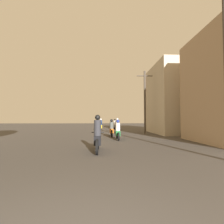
{
  "coord_description": "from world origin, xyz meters",
  "views": [
    {
      "loc": [
        0.33,
        -1.52,
        1.46
      ],
      "look_at": [
        1.24,
        16.46,
        2.2
      ],
      "focal_mm": 28.0,
      "sensor_mm": 36.0,
      "label": 1
    }
  ],
  "objects_px": {
    "motorcycle_green": "(118,132)",
    "motorcycle_white": "(115,125)",
    "motorcycle_black": "(98,137)",
    "building_right_far": "(180,100)",
    "motorcycle_silver": "(117,127)",
    "motorcycle_orange": "(112,130)",
    "motorcycle_yellow": "(101,126)",
    "utility_pole_far": "(145,101)"
  },
  "relations": [
    {
      "from": "motorcycle_orange",
      "to": "building_right_far",
      "type": "height_order",
      "value": "building_right_far"
    },
    {
      "from": "motorcycle_green",
      "to": "building_right_far",
      "type": "relative_size",
      "value": 0.27
    },
    {
      "from": "utility_pole_far",
      "to": "motorcycle_white",
      "type": "bearing_deg",
      "value": 107.0
    },
    {
      "from": "motorcycle_silver",
      "to": "motorcycle_yellow",
      "type": "bearing_deg",
      "value": 115.91
    },
    {
      "from": "utility_pole_far",
      "to": "motorcycle_yellow",
      "type": "bearing_deg",
      "value": 131.39
    },
    {
      "from": "motorcycle_black",
      "to": "utility_pole_far",
      "type": "relative_size",
      "value": 0.33
    },
    {
      "from": "motorcycle_black",
      "to": "building_right_far",
      "type": "distance_m",
      "value": 13.26
    },
    {
      "from": "motorcycle_black",
      "to": "utility_pole_far",
      "type": "bearing_deg",
      "value": 56.74
    },
    {
      "from": "motorcycle_black",
      "to": "motorcycle_orange",
      "type": "height_order",
      "value": "motorcycle_black"
    },
    {
      "from": "motorcycle_green",
      "to": "motorcycle_white",
      "type": "relative_size",
      "value": 1.01
    },
    {
      "from": "motorcycle_yellow",
      "to": "building_right_far",
      "type": "xyz_separation_m",
      "value": [
        8.37,
        -4.57,
        2.89
      ]
    },
    {
      "from": "motorcycle_orange",
      "to": "building_right_far",
      "type": "bearing_deg",
      "value": 21.52
    },
    {
      "from": "motorcycle_green",
      "to": "motorcycle_orange",
      "type": "xyz_separation_m",
      "value": [
        -0.34,
        2.25,
        0.01
      ]
    },
    {
      "from": "motorcycle_white",
      "to": "utility_pole_far",
      "type": "relative_size",
      "value": 0.29
    },
    {
      "from": "motorcycle_black",
      "to": "motorcycle_green",
      "type": "height_order",
      "value": "motorcycle_black"
    },
    {
      "from": "motorcycle_silver",
      "to": "motorcycle_yellow",
      "type": "xyz_separation_m",
      "value": [
        -1.83,
        3.65,
        -0.01
      ]
    },
    {
      "from": "utility_pole_far",
      "to": "motorcycle_black",
      "type": "bearing_deg",
      "value": -115.31
    },
    {
      "from": "motorcycle_white",
      "to": "building_right_far",
      "type": "bearing_deg",
      "value": -59.95
    },
    {
      "from": "motorcycle_yellow",
      "to": "utility_pole_far",
      "type": "bearing_deg",
      "value": -47.06
    },
    {
      "from": "motorcycle_green",
      "to": "motorcycle_white",
      "type": "xyz_separation_m",
      "value": [
        0.64,
        13.02,
        0.03
      ]
    },
    {
      "from": "motorcycle_black",
      "to": "motorcycle_white",
      "type": "height_order",
      "value": "motorcycle_black"
    },
    {
      "from": "motorcycle_black",
      "to": "building_right_far",
      "type": "bearing_deg",
      "value": 42.05
    },
    {
      "from": "motorcycle_silver",
      "to": "building_right_far",
      "type": "height_order",
      "value": "building_right_far"
    },
    {
      "from": "motorcycle_orange",
      "to": "utility_pole_far",
      "type": "distance_m",
      "value": 5.13
    },
    {
      "from": "building_right_far",
      "to": "motorcycle_silver",
      "type": "bearing_deg",
      "value": 171.97
    },
    {
      "from": "building_right_far",
      "to": "utility_pole_far",
      "type": "bearing_deg",
      "value": -172.32
    },
    {
      "from": "motorcycle_silver",
      "to": "motorcycle_white",
      "type": "distance_m",
      "value": 6.76
    },
    {
      "from": "motorcycle_orange",
      "to": "motorcycle_silver",
      "type": "relative_size",
      "value": 0.89
    },
    {
      "from": "motorcycle_silver",
      "to": "building_right_far",
      "type": "bearing_deg",
      "value": -8.74
    },
    {
      "from": "motorcycle_yellow",
      "to": "building_right_far",
      "type": "bearing_deg",
      "value": -27.11
    },
    {
      "from": "motorcycle_white",
      "to": "building_right_far",
      "type": "distance_m",
      "value": 10.4
    },
    {
      "from": "motorcycle_white",
      "to": "utility_pole_far",
      "type": "distance_m",
      "value": 9.0
    },
    {
      "from": "motorcycle_green",
      "to": "motorcycle_yellow",
      "type": "bearing_deg",
      "value": 106.22
    },
    {
      "from": "motorcycle_yellow",
      "to": "motorcycle_white",
      "type": "xyz_separation_m",
      "value": [
        1.99,
        3.1,
        -0.01
      ]
    },
    {
      "from": "motorcycle_orange",
      "to": "motorcycle_green",
      "type": "bearing_deg",
      "value": -82.66
    },
    {
      "from": "motorcycle_silver",
      "to": "building_right_far",
      "type": "relative_size",
      "value": 0.3
    },
    {
      "from": "motorcycle_silver",
      "to": "utility_pole_far",
      "type": "relative_size",
      "value": 0.33
    },
    {
      "from": "motorcycle_green",
      "to": "motorcycle_white",
      "type": "bearing_deg",
      "value": 95.67
    },
    {
      "from": "motorcycle_black",
      "to": "motorcycle_yellow",
      "type": "bearing_deg",
      "value": 82.24
    },
    {
      "from": "motorcycle_green",
      "to": "motorcycle_black",
      "type": "bearing_deg",
      "value": -97.31
    },
    {
      "from": "motorcycle_green",
      "to": "motorcycle_silver",
      "type": "bearing_deg",
      "value": 94.06
    },
    {
      "from": "motorcycle_black",
      "to": "motorcycle_white",
      "type": "distance_m",
      "value": 17.71
    }
  ]
}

